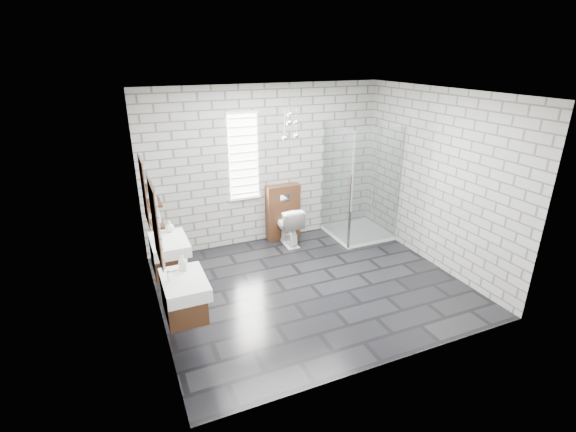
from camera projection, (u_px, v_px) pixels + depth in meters
floor at (311, 285)px, 6.08m from camera, size 4.20×3.60×0.02m
ceiling at (315, 92)px, 5.08m from camera, size 4.20×3.60×0.02m
wall_back at (266, 166)px, 7.12m from camera, size 4.20×0.02×2.70m
wall_front at (396, 254)px, 4.03m from camera, size 4.20×0.02×2.70m
wall_left at (149, 221)px, 4.80m from camera, size 0.02×3.60×2.70m
wall_right at (437, 180)px, 6.35m from camera, size 0.02×3.60×2.70m
vanity_left at (181, 287)px, 4.59m from camera, size 0.47×0.70×1.57m
vanity_right at (166, 246)px, 5.55m from camera, size 0.47×0.70×1.57m
shelf_lower at (157, 224)px, 4.80m from camera, size 0.14×0.30×0.03m
shelf_upper at (155, 203)px, 4.70m from camera, size 0.14×0.30×0.03m
window at (243, 157)px, 6.88m from camera, size 0.56×0.05×1.48m
cistern_panel at (283, 212)px, 7.44m from camera, size 0.60×0.20×1.00m
flush_plate at (285, 198)px, 7.24m from camera, size 0.18×0.01×0.12m
shower_enclosure at (358, 211)px, 7.45m from camera, size 1.00×1.00×2.03m
pendant_cluster at (291, 126)px, 6.59m from camera, size 0.27×0.22×0.87m
toilet at (288, 225)px, 7.28m from camera, size 0.41×0.69×0.69m
soap_bottle_a at (183, 263)px, 4.72m from camera, size 0.11×0.11×0.18m
soap_bottle_b at (170, 226)px, 5.74m from camera, size 0.16×0.16×0.16m
soap_bottle_c at (157, 215)px, 4.75m from camera, size 0.09×0.09×0.19m
vase at (154, 196)px, 4.72m from camera, size 0.12×0.12×0.10m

